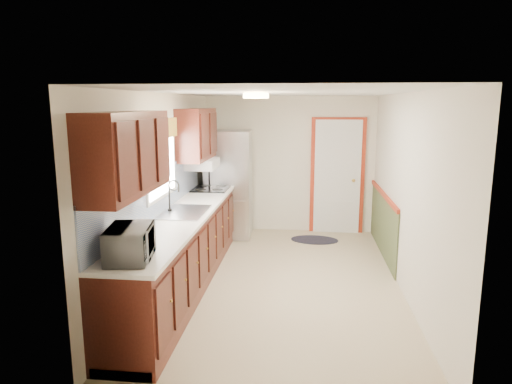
# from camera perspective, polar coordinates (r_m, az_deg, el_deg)

# --- Properties ---
(room_shell) EXTENTS (3.20, 5.20, 2.52)m
(room_shell) POSITION_cam_1_polar(r_m,az_deg,el_deg) (5.68, 3.22, 0.13)
(room_shell) COLOR tan
(room_shell) RESTS_ON ground
(kitchen_run) EXTENTS (0.63, 4.00, 2.20)m
(kitchen_run) POSITION_cam_1_polar(r_m,az_deg,el_deg) (5.69, -9.54, -4.03)
(kitchen_run) COLOR #3C140D
(kitchen_run) RESTS_ON ground
(back_wall_trim) EXTENTS (1.12, 2.30, 2.08)m
(back_wall_trim) POSITION_cam_1_polar(r_m,az_deg,el_deg) (7.94, 11.24, 0.76)
(back_wall_trim) COLOR maroon
(back_wall_trim) RESTS_ON ground
(ceiling_fixture) EXTENTS (0.30, 0.30, 0.06)m
(ceiling_fixture) POSITION_cam_1_polar(r_m,az_deg,el_deg) (5.41, -0.01, 11.95)
(ceiling_fixture) COLOR #FFD88C
(ceiling_fixture) RESTS_ON room_shell
(microwave) EXTENTS (0.38, 0.57, 0.36)m
(microwave) POSITION_cam_1_polar(r_m,az_deg,el_deg) (4.08, -15.50, -5.78)
(microwave) COLOR white
(microwave) RESTS_ON kitchen_run
(refrigerator) EXTENTS (0.79, 0.78, 1.82)m
(refrigerator) POSITION_cam_1_polar(r_m,az_deg,el_deg) (7.85, -3.45, 1.01)
(refrigerator) COLOR #B7B7BC
(refrigerator) RESTS_ON ground
(rug) EXTENTS (0.83, 0.56, 0.01)m
(rug) POSITION_cam_1_polar(r_m,az_deg,el_deg) (7.81, 7.32, -5.95)
(rug) COLOR black
(rug) RESTS_ON ground
(cooktop) EXTENTS (0.55, 0.65, 0.02)m
(cooktop) POSITION_cam_1_polar(r_m,az_deg,el_deg) (7.25, -5.63, 0.46)
(cooktop) COLOR black
(cooktop) RESTS_ON kitchen_run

